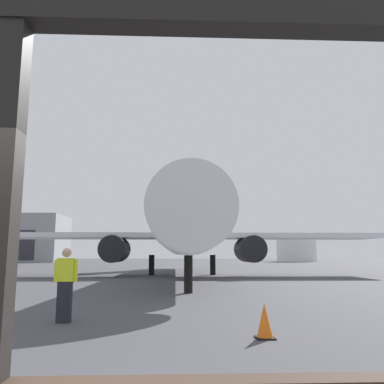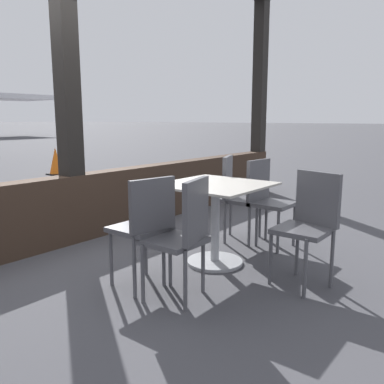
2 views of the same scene
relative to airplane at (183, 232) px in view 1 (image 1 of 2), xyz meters
name	(u,v)px [view 1 (image 1 of 2)]	position (x,y,z in m)	size (l,w,h in m)	color
ground_plane	(164,269)	(-1.81, 13.09, -3.24)	(220.00, 220.00, 0.00)	#424247
airplane	(183,232)	(0.00, 0.00, 0.00)	(29.38, 33.92, 9.97)	silver
ground_crew_worker	(65,283)	(-3.17, -20.10, -2.34)	(0.57, 0.22, 1.74)	black
traffic_cone	(265,322)	(1.18, -22.04, -2.93)	(0.36, 0.36, 0.66)	orange
distant_hangar	(2,239)	(-36.91, 54.48, 1.62)	(25.39, 12.31, 9.75)	gray
fuel_storage_tank	(296,249)	(26.74, 58.39, -0.36)	(8.82, 8.82, 5.77)	white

